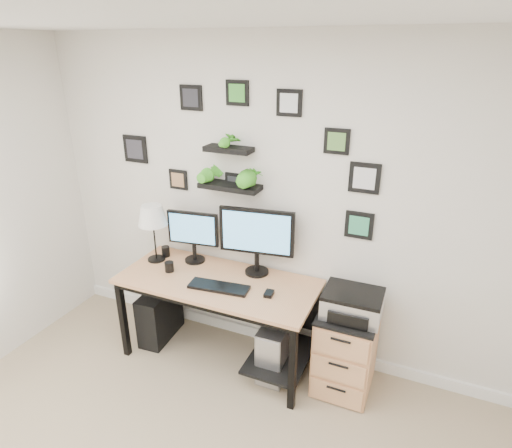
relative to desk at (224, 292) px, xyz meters
The scene contains 14 objects.
room 0.71m from the desk, 51.32° to the left, with size 4.00×4.00×4.00m.
desk is the anchor object (origin of this frame).
monitor_left 0.56m from the desk, 155.00° to the left, with size 0.45×0.20×0.46m.
monitor_right 0.54m from the desk, 42.26° to the left, with size 0.60×0.22×0.56m.
keyboard 0.20m from the desk, 76.23° to the right, with size 0.47×0.15×0.02m, color black.
mouse 0.46m from the desk, 11.09° to the right, with size 0.06×0.09×0.03m, color black.
table_lamp 0.87m from the desk, behind, with size 0.25×0.25×0.50m.
mug 0.50m from the desk, behind, with size 0.07×0.07×0.08m, color black.
pen_cup 0.69m from the desk, 166.71° to the left, with size 0.07×0.07×0.09m, color black.
pc_tower_black 0.77m from the desk, behind, with size 0.21×0.47×0.47m, color black.
pc_tower_grey 0.62m from the desk, ahead, with size 0.22×0.48×0.47m.
file_cabinet 1.05m from the desk, ahead, with size 0.43×0.53×0.67m.
printer 1.04m from the desk, ahead, with size 0.42×0.34×0.19m.
wall_decor 1.07m from the desk, 89.07° to the left, with size 2.21×0.18×1.10m.
Camera 1 is at (1.18, -0.98, 2.48)m, focal length 30.00 mm.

